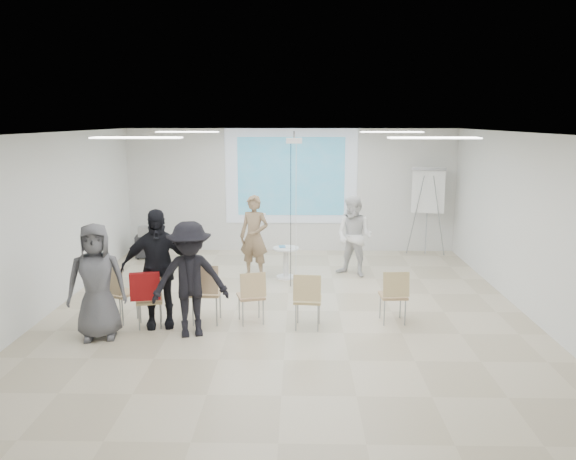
{
  "coord_description": "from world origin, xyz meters",
  "views": [
    {
      "loc": [
        0.2,
        -9.13,
        3.22
      ],
      "look_at": [
        0.0,
        0.8,
        1.25
      ],
      "focal_mm": 35.0,
      "sensor_mm": 36.0,
      "label": 1
    }
  ],
  "objects_px": {
    "pedestal_table": "(286,261)",
    "chair_center": "(252,293)",
    "player_left": "(254,231)",
    "chair_left_mid": "(149,297)",
    "audience_left": "(157,260)",
    "chair_left_inner": "(205,289)",
    "av_cart": "(147,243)",
    "chair_right_inner": "(307,296)",
    "laptop": "(207,290)",
    "chair_right_far": "(394,292)",
    "flipchart_easel": "(428,191)",
    "audience_outer": "(96,275)",
    "audience_mid": "(190,272)",
    "chair_far_left": "(117,289)",
    "player_right": "(354,232)"
  },
  "relations": [
    {
      "from": "pedestal_table",
      "to": "chair_center",
      "type": "distance_m",
      "value": 2.68
    },
    {
      "from": "player_left",
      "to": "chair_left_mid",
      "type": "distance_m",
      "value": 3.27
    },
    {
      "from": "chair_center",
      "to": "audience_left",
      "type": "xyz_separation_m",
      "value": [
        -1.46,
        -0.11,
        0.56
      ]
    },
    {
      "from": "chair_left_mid",
      "to": "chair_left_inner",
      "type": "distance_m",
      "value": 0.87
    },
    {
      "from": "player_left",
      "to": "av_cart",
      "type": "relative_size",
      "value": 2.59
    },
    {
      "from": "chair_right_inner",
      "to": "laptop",
      "type": "height_order",
      "value": "chair_right_inner"
    },
    {
      "from": "chair_right_far",
      "to": "flipchart_easel",
      "type": "distance_m",
      "value": 5.02
    },
    {
      "from": "chair_center",
      "to": "audience_outer",
      "type": "distance_m",
      "value": 2.36
    },
    {
      "from": "av_cart",
      "to": "audience_mid",
      "type": "bearing_deg",
      "value": -75.37
    },
    {
      "from": "laptop",
      "to": "audience_outer",
      "type": "bearing_deg",
      "value": 25.71
    },
    {
      "from": "chair_left_inner",
      "to": "av_cart",
      "type": "height_order",
      "value": "chair_left_inner"
    },
    {
      "from": "chair_far_left",
      "to": "chair_right_far",
      "type": "xyz_separation_m",
      "value": [
        4.42,
        0.04,
        -0.03
      ]
    },
    {
      "from": "audience_outer",
      "to": "flipchart_easel",
      "type": "bearing_deg",
      "value": 28.12
    },
    {
      "from": "chair_far_left",
      "to": "chair_right_inner",
      "type": "bearing_deg",
      "value": 18.12
    },
    {
      "from": "player_left",
      "to": "player_right",
      "type": "xyz_separation_m",
      "value": [
        2.06,
        0.15,
        -0.04
      ]
    },
    {
      "from": "audience_outer",
      "to": "chair_right_inner",
      "type": "bearing_deg",
      "value": -6.23
    },
    {
      "from": "audience_mid",
      "to": "flipchart_easel",
      "type": "height_order",
      "value": "flipchart_easel"
    },
    {
      "from": "laptop",
      "to": "audience_mid",
      "type": "height_order",
      "value": "audience_mid"
    },
    {
      "from": "chair_center",
      "to": "chair_left_inner",
      "type": "bearing_deg",
      "value": 165.32
    },
    {
      "from": "player_right",
      "to": "chair_right_far",
      "type": "xyz_separation_m",
      "value": [
        0.37,
        -2.8,
        -0.41
      ]
    },
    {
      "from": "player_left",
      "to": "flipchart_easel",
      "type": "xyz_separation_m",
      "value": [
        3.97,
        2.02,
        0.58
      ]
    },
    {
      "from": "laptop",
      "to": "audience_mid",
      "type": "bearing_deg",
      "value": 77.28
    },
    {
      "from": "chair_right_inner",
      "to": "flipchart_easel",
      "type": "xyz_separation_m",
      "value": [
        2.91,
        4.95,
        1.01
      ]
    },
    {
      "from": "chair_center",
      "to": "av_cart",
      "type": "xyz_separation_m",
      "value": [
        -2.84,
        4.31,
        -0.17
      ]
    },
    {
      "from": "chair_center",
      "to": "audience_outer",
      "type": "bearing_deg",
      "value": 179.35
    },
    {
      "from": "chair_left_inner",
      "to": "chair_right_far",
      "type": "bearing_deg",
      "value": 1.99
    },
    {
      "from": "audience_left",
      "to": "av_cart",
      "type": "height_order",
      "value": "audience_left"
    },
    {
      "from": "audience_left",
      "to": "chair_left_mid",
      "type": "bearing_deg",
      "value": -151.84
    },
    {
      "from": "laptop",
      "to": "av_cart",
      "type": "relative_size",
      "value": 0.49
    },
    {
      "from": "chair_far_left",
      "to": "audience_outer",
      "type": "distance_m",
      "value": 0.77
    },
    {
      "from": "audience_left",
      "to": "player_right",
      "type": "bearing_deg",
      "value": 30.54
    },
    {
      "from": "audience_outer",
      "to": "chair_left_inner",
      "type": "bearing_deg",
      "value": 8.3
    },
    {
      "from": "av_cart",
      "to": "chair_right_inner",
      "type": "bearing_deg",
      "value": -58.27
    },
    {
      "from": "chair_right_inner",
      "to": "chair_right_far",
      "type": "relative_size",
      "value": 1.03
    },
    {
      "from": "chair_left_inner",
      "to": "chair_far_left",
      "type": "bearing_deg",
      "value": 179.14
    },
    {
      "from": "audience_outer",
      "to": "chair_far_left",
      "type": "bearing_deg",
      "value": 70.03
    },
    {
      "from": "chair_right_inner",
      "to": "audience_outer",
      "type": "height_order",
      "value": "audience_outer"
    },
    {
      "from": "chair_center",
      "to": "audience_mid",
      "type": "xyz_separation_m",
      "value": [
        -0.87,
        -0.5,
        0.48
      ]
    },
    {
      "from": "player_right",
      "to": "flipchart_easel",
      "type": "relative_size",
      "value": 0.89
    },
    {
      "from": "pedestal_table",
      "to": "chair_center",
      "type": "relative_size",
      "value": 0.77
    },
    {
      "from": "audience_left",
      "to": "audience_outer",
      "type": "distance_m",
      "value": 0.93
    },
    {
      "from": "pedestal_table",
      "to": "chair_center",
      "type": "bearing_deg",
      "value": -100.27
    },
    {
      "from": "chair_left_mid",
      "to": "chair_right_far",
      "type": "relative_size",
      "value": 0.97
    },
    {
      "from": "chair_left_inner",
      "to": "audience_outer",
      "type": "height_order",
      "value": "audience_outer"
    },
    {
      "from": "chair_left_mid",
      "to": "chair_center",
      "type": "relative_size",
      "value": 0.98
    },
    {
      "from": "player_left",
      "to": "chair_far_left",
      "type": "xyz_separation_m",
      "value": [
        -1.99,
        -2.68,
        -0.42
      ]
    },
    {
      "from": "chair_left_inner",
      "to": "laptop",
      "type": "height_order",
      "value": "chair_left_inner"
    },
    {
      "from": "laptop",
      "to": "chair_left_mid",
      "type": "bearing_deg",
      "value": 19.99
    },
    {
      "from": "chair_left_inner",
      "to": "audience_outer",
      "type": "relative_size",
      "value": 0.51
    },
    {
      "from": "chair_far_left",
      "to": "flipchart_easel",
      "type": "height_order",
      "value": "flipchart_easel"
    }
  ]
}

